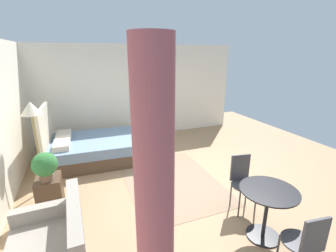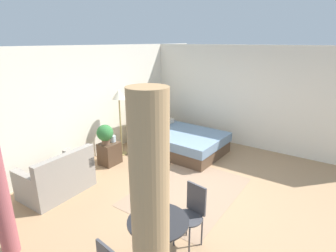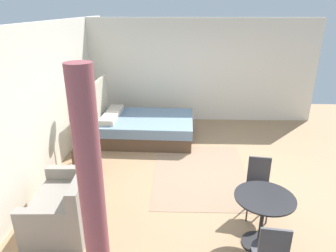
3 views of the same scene
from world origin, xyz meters
TOP-DOWN VIEW (x-y plane):
  - ground_plane at (0.00, 0.00)m, footprint 8.99×9.02m
  - wall_right at (2.99, 0.00)m, footprint 0.12×6.02m
  - area_rug at (-0.02, 0.18)m, footprint 2.35×1.73m
  - bed at (1.60, 1.45)m, footprint 1.64×2.28m
  - nightstand at (0.00, 2.33)m, footprint 0.45×0.38m
  - potted_plant at (-0.10, 2.32)m, footprint 0.38×0.38m
  - vase at (0.12, 2.31)m, footprint 0.13×0.13m
  - floor_lamp at (0.57, 2.49)m, footprint 0.33×0.33m
  - balcony_table at (-1.82, -0.46)m, footprint 0.75×0.75m
  - cafe_chair_near_window at (-1.17, -0.56)m, footprint 0.46×0.46m
  - cafe_chair_near_couch at (-2.48, -0.37)m, footprint 0.44×0.44m
  - curtain_right at (-2.74, 1.40)m, footprint 0.22×0.22m

SIDE VIEW (x-z plane):
  - ground_plane at x=0.00m, z-range -0.02..0.00m
  - area_rug at x=-0.02m, z-range 0.00..0.01m
  - nightstand at x=0.00m, z-range 0.00..0.52m
  - bed at x=1.60m, z-range -0.38..0.98m
  - cafe_chair_near_couch at x=-2.48m, z-range 0.08..0.94m
  - balcony_table at x=-1.82m, z-range 0.15..0.88m
  - cafe_chair_near_window at x=-1.17m, z-range 0.09..0.99m
  - vase at x=0.12m, z-range 0.52..0.67m
  - potted_plant at x=-0.10m, z-range 0.55..1.02m
  - curtain_right at x=-2.74m, z-range 0.00..2.53m
  - wall_right at x=2.99m, z-range 0.00..2.69m
  - floor_lamp at x=0.57m, z-range 0.59..2.26m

